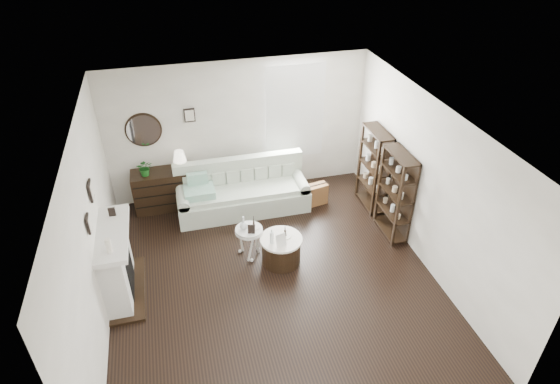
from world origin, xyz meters
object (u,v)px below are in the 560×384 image
object	(u,v)px
drum_table	(281,250)
pedestal_table	(249,231)
sofa	(242,193)
dresser	(165,189)

from	to	relation	value
drum_table	pedestal_table	distance (m)	0.61
sofa	dresser	world-z (taller)	sofa
sofa	pedestal_table	bearing A→B (deg)	-95.79
sofa	drum_table	world-z (taller)	sofa
drum_table	pedestal_table	bearing A→B (deg)	148.94
sofa	pedestal_table	size ratio (longest dim) A/B	4.45
dresser	pedestal_table	bearing A→B (deg)	-54.93
pedestal_table	dresser	bearing A→B (deg)	125.07
sofa	drum_table	distance (m)	1.74
drum_table	dresser	bearing A→B (deg)	129.77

